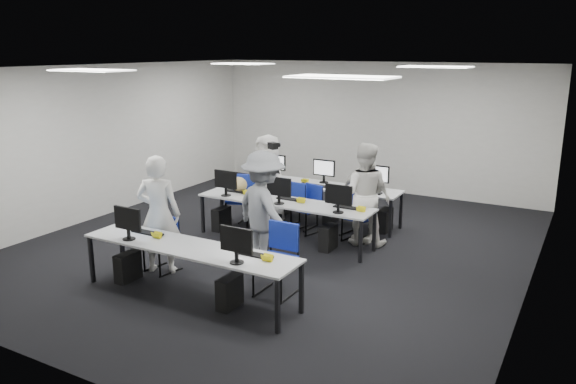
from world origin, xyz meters
The scene contains 23 objects.
room centered at (0.00, 0.00, 1.50)m, with size 9.00×9.02×3.00m.
ceiling_panels centered at (0.00, 0.00, 2.98)m, with size 5.20×4.60×0.02m.
desk_front centered at (0.00, -2.40, 0.68)m, with size 3.20×0.70×0.73m.
desk_mid centered at (0.00, 0.20, 0.68)m, with size 3.20×0.70×0.73m.
desk_back centered at (0.00, 1.60, 0.68)m, with size 3.20×0.70×0.73m.
equipment_front centered at (-0.19, -2.42, 0.36)m, with size 2.51×0.41×1.19m.
equipment_mid centered at (-0.19, 0.18, 0.36)m, with size 2.91×0.41×1.19m.
equipment_back centered at (0.19, 1.62, 0.36)m, with size 2.91×0.41×1.19m.
chair_0 centered at (-0.96, -1.86, 0.26)m, with size 0.47×0.50×0.82m.
chair_1 centered at (0.98, -1.74, 0.31)m, with size 0.48×0.53×0.98m.
chair_2 centered at (-1.27, 0.68, 0.29)m, with size 0.59×0.62×0.92m.
chair_3 centered at (0.10, 0.87, 0.27)m, with size 0.54×0.57×0.87m.
chair_4 centered at (1.13, 0.84, 0.27)m, with size 0.53×0.56×0.86m.
chair_5 centered at (-1.11, 0.92, 0.31)m, with size 0.59×0.62×0.98m.
chair_6 centered at (-0.11, 1.06, 0.29)m, with size 0.49×0.53×0.91m.
chair_7 centered at (0.96, 1.10, 0.26)m, with size 0.50×0.53×0.84m.
handbag centered at (-1.06, 0.39, 0.87)m, with size 0.33×0.21×0.27m, color olive.
student_0 centered at (-0.97, -1.89, 0.90)m, with size 0.66×0.43×1.80m, color white.
student_1 centered at (1.23, 0.78, 0.88)m, with size 0.86×0.67×1.77m, color white.
student_2 centered at (-0.79, 0.96, 0.87)m, with size 0.85×0.55×1.73m, color white.
student_3 centered at (1.19, 0.92, 0.81)m, with size 0.95×0.40×1.62m, color white.
photographer centered at (0.30, -0.96, 0.91)m, with size 1.18×0.68×1.82m, color slate.
dslr_camera centered at (0.37, -0.80, 1.88)m, with size 0.14×0.18×0.10m, color black.
Camera 1 is at (4.61, -7.93, 3.30)m, focal length 35.00 mm.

